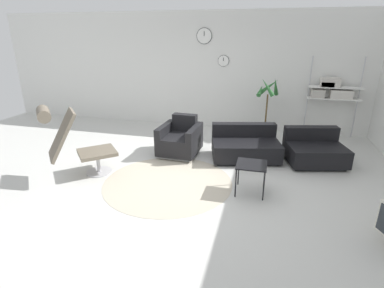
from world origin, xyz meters
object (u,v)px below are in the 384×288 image
Objects in this scene: couch_second at (314,151)px; shelf_unit at (332,90)px; couch_low at (245,146)px; side_table at (251,167)px; potted_plant at (266,117)px; lounge_chair at (72,138)px; armchair_red at (180,140)px.

shelf_unit is at bearing -118.71° from couch_second.
side_table is at bearing 84.71° from couch_low.
couch_low is 1.26m from couch_second.
potted_plant is at bearing 86.91° from side_table.
lounge_chair is 1.06× the size of couch_second.
armchair_red is (1.39, 1.44, -0.41)m from lounge_chair.
couch_second is 2.51× the size of side_table.
armchair_red reaches higher than side_table.
lounge_chair is 2.65× the size of side_table.
lounge_chair is at bearing -136.30° from potted_plant.
couch_second is at bearing 53.25° from side_table.
potted_plant reaches higher than lounge_chair.
couch_low is (2.66, 1.53, -0.46)m from lounge_chair.
couch_second is at bearing -105.11° from shelf_unit.
couch_low is 3.03× the size of side_table.
potted_plant is at bearing -117.90° from couch_low.
couch_low is at bearing -9.57° from couch_second.
lounge_chair is 5.47m from shelf_unit.
couch_second is (3.92, 1.62, -0.46)m from lounge_chair.
couch_second is (2.53, 0.18, -0.05)m from armchair_red.
lounge_chair is at bearing -176.04° from side_table.
side_table is (0.20, -1.34, 0.18)m from couch_low.
potted_plant is at bearing 91.56° from lounge_chair.
lounge_chair is 4.15m from potted_plant.
armchair_red is 0.62× the size of couch_low.
shelf_unit is (1.37, 0.41, 0.60)m from potted_plant.
side_table is (2.86, 0.20, -0.28)m from lounge_chair.
armchair_red reaches higher than couch_low.
potted_plant is (0.14, 2.67, 0.08)m from side_table.
armchair_red is at bearing -9.53° from couch_second.
potted_plant is (1.61, 1.42, 0.22)m from armchair_red.
lounge_chair is 2.05m from armchair_red.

